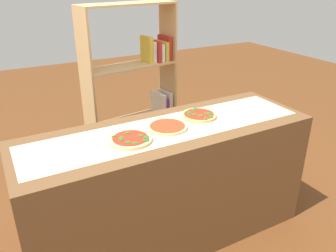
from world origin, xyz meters
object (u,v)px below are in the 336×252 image
pizza_spinach_2 (199,115)px  bookshelf (141,97)px  pizza_plain_1 (167,127)px  pizza_spinach_0 (130,139)px

pizza_spinach_2 → bookshelf: bookshelf is taller
pizza_plain_1 → bookshelf: 1.10m
pizza_spinach_2 → pizza_plain_1: bearing=-167.9°
pizza_spinach_0 → pizza_spinach_2: (0.60, 0.13, 0.00)m
pizza_spinach_2 → bookshelf: size_ratio=0.16×
pizza_spinach_0 → bookshelf: 1.27m
pizza_spinach_0 → bookshelf: bookshelf is taller
bookshelf → pizza_plain_1: bearing=-104.8°
bookshelf → pizza_spinach_0: bearing=-117.5°
pizza_spinach_0 → bookshelf: (0.58, 1.11, -0.16)m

